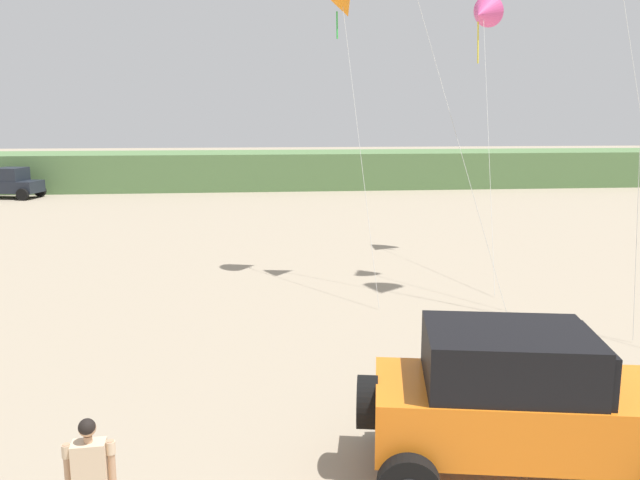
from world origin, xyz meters
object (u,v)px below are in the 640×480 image
(distant_pickup, at_px, (6,184))
(kite_blue_swept, at_px, (483,13))
(person_watching, at_px, (90,475))
(kite_black_sled, at_px, (342,0))
(jeep, at_px, (525,402))

(distant_pickup, xyz_separation_m, kite_blue_swept, (24.07, -20.57, 7.90))
(person_watching, height_order, kite_black_sled, kite_black_sled)
(jeep, bearing_deg, kite_blue_swept, 73.30)
(jeep, relative_size, kite_blue_swept, 0.52)
(person_watching, xyz_separation_m, kite_black_sled, (4.97, 13.55, 7.82))
(jeep, xyz_separation_m, distant_pickup, (-19.46, 35.96, -0.26))
(jeep, bearing_deg, distant_pickup, 118.42)
(distant_pickup, distance_m, kite_blue_swept, 32.64)
(jeep, distance_m, person_watching, 5.91)
(person_watching, relative_size, kite_blue_swept, 0.17)
(person_watching, bearing_deg, distant_pickup, 110.29)
(kite_black_sled, bearing_deg, distant_pickup, 128.62)
(kite_black_sled, relative_size, kite_blue_swept, 1.00)
(jeep, xyz_separation_m, kite_blue_swept, (4.61, 15.38, 7.64))
(kite_black_sled, bearing_deg, person_watching, -110.14)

